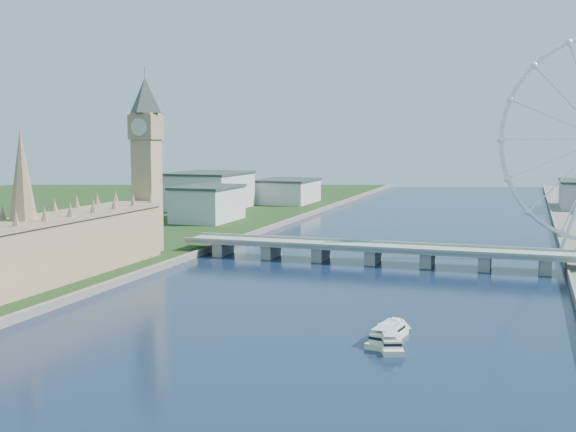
% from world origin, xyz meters
% --- Properties ---
extents(parliament_range, '(24.00, 200.00, 70.00)m').
position_xyz_m(parliament_range, '(-128.00, 170.00, 18.48)').
color(parliament_range, tan).
rests_on(parliament_range, ground).
extents(big_ben, '(20.02, 20.02, 110.00)m').
position_xyz_m(big_ben, '(-128.00, 278.00, 66.57)').
color(big_ben, tan).
rests_on(big_ben, ground).
extents(westminster_bridge, '(220.00, 22.00, 9.50)m').
position_xyz_m(westminster_bridge, '(0.00, 300.00, 6.63)').
color(westminster_bridge, gray).
rests_on(westminster_bridge, ground).
extents(city_skyline, '(505.00, 280.00, 32.00)m').
position_xyz_m(city_skyline, '(39.22, 560.08, 16.96)').
color(city_skyline, beige).
rests_on(city_skyline, ground).
extents(tour_boat_near, '(15.49, 28.33, 6.06)m').
position_xyz_m(tour_boat_near, '(37.63, 143.55, 0.00)').
color(tour_boat_near, '#E9E6C5').
rests_on(tour_boat_near, ground).
extents(tour_boat_far, '(11.81, 29.31, 6.29)m').
position_xyz_m(tour_boat_far, '(36.15, 149.46, 0.00)').
color(tour_boat_far, beige).
rests_on(tour_boat_far, ground).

